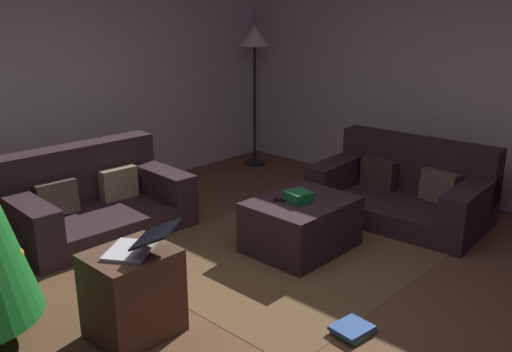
% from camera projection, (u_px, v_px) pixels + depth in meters
% --- Properties ---
extents(ground_plane, '(6.40, 6.40, 0.00)m').
position_uv_depth(ground_plane, '(277.00, 319.00, 3.68)').
color(ground_plane, brown).
extents(rear_partition, '(6.40, 0.12, 2.60)m').
position_uv_depth(rear_partition, '(35.00, 80.00, 5.34)').
color(rear_partition, '#BCB7B2').
rests_on(rear_partition, ground_plane).
extents(corner_partition, '(0.12, 6.40, 2.60)m').
position_uv_depth(corner_partition, '(487.00, 78.00, 5.46)').
color(corner_partition, '#B5B0AB').
rests_on(corner_partition, ground_plane).
extents(couch_left, '(1.59, 1.03, 0.76)m').
position_uv_depth(couch_left, '(92.00, 200.00, 5.07)').
color(couch_left, '#2D1E23').
rests_on(couch_left, ground_plane).
extents(couch_right, '(1.07, 1.64, 0.74)m').
position_uv_depth(couch_right, '(405.00, 189.00, 5.38)').
color(couch_right, '#2D1E23').
rests_on(couch_right, ground_plane).
extents(ottoman, '(0.87, 0.68, 0.44)m').
position_uv_depth(ottoman, '(301.00, 224.00, 4.67)').
color(ottoman, '#2D1E23').
rests_on(ottoman, ground_plane).
extents(gift_box, '(0.22, 0.22, 0.09)m').
position_uv_depth(gift_box, '(299.00, 197.00, 4.54)').
color(gift_box, '#19662D').
rests_on(gift_box, ottoman).
extents(tv_remote, '(0.13, 0.16, 0.02)m').
position_uv_depth(tv_remote, '(284.00, 200.00, 4.57)').
color(tv_remote, black).
rests_on(tv_remote, ottoman).
extents(side_table, '(0.52, 0.44, 0.57)m').
position_uv_depth(side_table, '(133.00, 293.00, 3.45)').
color(side_table, '#4C3323').
rests_on(side_table, ground_plane).
extents(laptop, '(0.48, 0.52, 0.19)m').
position_uv_depth(laptop, '(139.00, 244.00, 3.33)').
color(laptop, silver).
rests_on(laptop, side_table).
extents(book_stack, '(0.27, 0.23, 0.06)m').
position_uv_depth(book_stack, '(353.00, 330.00, 3.51)').
color(book_stack, '#387A47').
rests_on(book_stack, ground_plane).
extents(corner_lamp, '(0.36, 0.36, 1.74)m').
position_uv_depth(corner_lamp, '(255.00, 47.00, 6.74)').
color(corner_lamp, black).
rests_on(corner_lamp, ground_plane).
extents(area_rug, '(2.60, 2.00, 0.01)m').
position_uv_depth(area_rug, '(300.00, 248.00, 4.74)').
color(area_rug, brown).
rests_on(area_rug, ground_plane).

